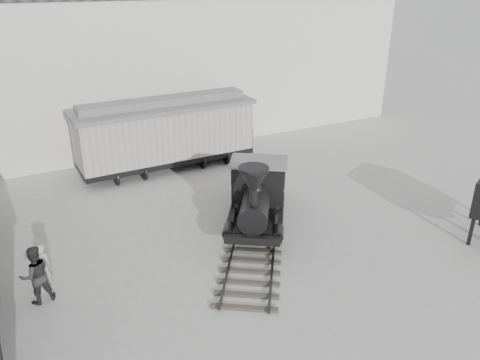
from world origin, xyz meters
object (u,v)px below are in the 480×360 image
boxcar (165,132)px  visitor_a (42,268)px  locomotive (258,198)px  visitor_b (36,275)px

boxcar → visitor_a: (-6.91, -8.04, -1.09)m
locomotive → boxcar: bearing=131.9°
visitor_b → visitor_a: bearing=-126.1°
locomotive → visitor_b: (-8.13, -0.97, -0.28)m
boxcar → visitor_b: 11.12m
visitor_a → visitor_b: size_ratio=0.89×
locomotive → visitor_a: locomotive is taller
locomotive → boxcar: boxcar is taller
locomotive → visitor_b: bearing=-138.9°
boxcar → visitor_a: boxcar is taller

